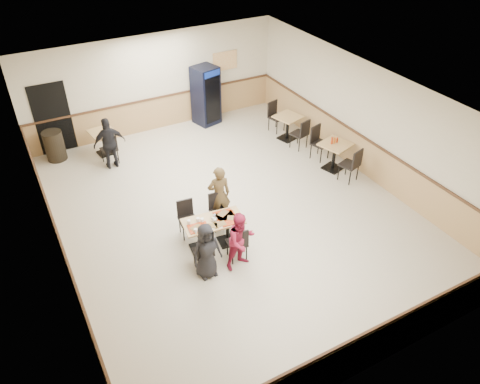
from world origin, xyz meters
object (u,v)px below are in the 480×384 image
side_table_near (335,152)px  pepsi_cooler (206,95)px  back_table (103,139)px  diner_woman_right (241,241)px  diner_woman_left (206,251)px  trash_bin (55,146)px  lone_diner (110,143)px  side_table_far (288,124)px  main_table (214,229)px  diner_man_opposite (219,195)px

side_table_near → pepsi_cooler: size_ratio=0.49×
back_table → diner_woman_right: bearing=-77.9°
diner_woman_left → trash_bin: 6.51m
diner_woman_right → lone_diner: 5.30m
back_table → side_table_far: bearing=-19.2°
diner_woman_right → back_table: size_ratio=1.76×
diner_woman_right → pepsi_cooler: (2.20, 6.37, 0.27)m
main_table → diner_woman_left: 0.92m
main_table → pepsi_cooler: size_ratio=0.73×
diner_man_opposite → side_table_far: 4.46m
diner_man_opposite → diner_woman_right: bearing=90.0°
back_table → pepsi_cooler: pepsi_cooler is taller
pepsi_cooler → back_table: bearing=172.0°
side_table_near → pepsi_cooler: pepsi_cooler is taller
side_table_far → trash_bin: size_ratio=1.01×
main_table → back_table: 5.25m
side_table_far → pepsi_cooler: bearing=127.6°
main_table → lone_diner: (-1.04, 4.32, 0.28)m
pepsi_cooler → diner_man_opposite: bearing=-126.3°
diner_woman_right → main_table: bearing=97.7°
lone_diner → side_table_far: lone_diner is taller
diner_woman_left → diner_woman_right: (0.74, -0.09, 0.03)m
diner_woman_right → side_table_far: (3.89, 4.17, -0.16)m
diner_woman_left → trash_bin: (-1.84, 6.24, -0.21)m
pepsi_cooler → diner_woman_left: bearing=-129.6°
diner_woman_left → diner_woman_right: size_ratio=0.96×
diner_woman_right → back_table: 6.11m
side_table_near → pepsi_cooler: bearing=113.8°
side_table_far → trash_bin: (-6.47, 2.15, -0.08)m
pepsi_cooler → main_table: bearing=-128.2°
side_table_near → side_table_far: (-0.18, 2.05, -0.02)m
diner_woman_left → diner_man_opposite: bearing=52.5°
diner_man_opposite → trash_bin: size_ratio=1.71×
main_table → diner_woman_left: (-0.51, -0.74, 0.18)m
lone_diner → diner_woman_right: bearing=104.8°
diner_man_opposite → lone_diner: size_ratio=1.00×
diner_man_opposite → lone_diner: 3.90m
main_table → diner_man_opposite: diner_man_opposite is taller
diner_woman_left → back_table: 5.91m
side_table_near → back_table: size_ratio=1.21×
side_table_far → side_table_near: bearing=-85.0°
diner_woman_right → side_table_far: size_ratio=1.52×
lone_diner → trash_bin: size_ratio=1.71×
main_table → side_table_far: size_ratio=1.56×
diner_woman_left → side_table_near: (4.82, 2.03, -0.12)m
diner_woman_left → trash_bin: diner_woman_left is taller
back_table → trash_bin: bearing=165.0°
diner_woman_right → side_table_near: 4.59m
side_table_near → diner_man_opposite: bearing=-171.7°
diner_man_opposite → side_table_far: bearing=-134.2°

